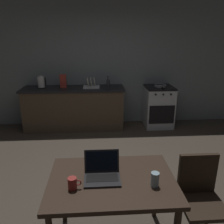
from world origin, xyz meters
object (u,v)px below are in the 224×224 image
electric_kettle (41,82)px  dish_rack (91,85)px  stove_oven (158,106)px  cereal_box (63,81)px  dining_table (112,187)px  coffee_mug (73,183)px  bottle (108,82)px  laptop (102,173)px  drinking_glass (155,179)px  frying_pan (160,86)px  chair (200,194)px

electric_kettle → dish_rack: 1.05m
stove_oven → cereal_box: size_ratio=3.24×
dining_table → coffee_mug: size_ratio=9.96×
bottle → laptop: bearing=-94.0°
dining_table → bottle: 3.06m
drinking_glass → dining_table: bearing=161.1°
stove_oven → dish_rack: bearing=179.9°
bottle → frying_pan: 1.13m
stove_oven → electric_kettle: electric_kettle is taller
frying_pan → drinking_glass: bearing=-105.7°
bottle → cereal_box: (-0.95, 0.07, 0.03)m
laptop → coffee_mug: (-0.25, -0.14, 0.01)m
frying_pan → bottle: bearing=-178.9°
bottle → dining_table: bearing=-92.3°
coffee_mug → electric_kettle: bearing=106.4°
chair → cereal_box: (-1.68, 3.07, 0.53)m
frying_pan → cereal_box: 2.08m
laptop → cereal_box: (-0.74, 3.08, 0.25)m
dining_table → cereal_box: size_ratio=4.04×
stove_oven → chair: size_ratio=1.02×
dining_table → electric_kettle: (-1.28, 3.09, 0.36)m
electric_kettle → dining_table: bearing=-67.5°
laptop → electric_kettle: 3.29m
drinking_glass → stove_oven: bearing=74.5°
dining_table → dish_rack: bearing=94.4°
dining_table → bottle: size_ratio=4.70×
frying_pan → drinking_glass: (-0.90, -3.18, -0.12)m
drinking_glass → frying_pan: bearing=74.3°
coffee_mug → cereal_box: size_ratio=0.41×
stove_oven → dish_rack: 1.56m
bottle → drinking_glass: 3.17m
stove_oven → dining_table: bearing=-112.0°
dining_table → bottle: (0.12, 3.04, 0.35)m
chair → bottle: (-0.73, 3.00, 0.51)m
chair → drinking_glass: size_ratio=7.06×
bottle → drinking_glass: bearing=-85.7°
bottle → frying_pan: (1.13, 0.02, -0.09)m
electric_kettle → frying_pan: 2.53m
stove_oven → bottle: (-1.12, -0.05, 0.57)m
electric_kettle → coffee_mug: bearing=-73.6°
stove_oven → laptop: laptop is taller
dining_table → drinking_glass: bearing=-18.9°
frying_pan → dish_rack: (-1.49, 0.03, 0.02)m
dining_table → bottle: bottle is taller
stove_oven → laptop: 3.35m
chair → frying_pan: 3.08m
laptop → chair: bearing=7.4°
coffee_mug → dining_table: bearing=19.1°
cereal_box → stove_oven: bearing=-0.6°
chair → dish_rack: bearing=130.1°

